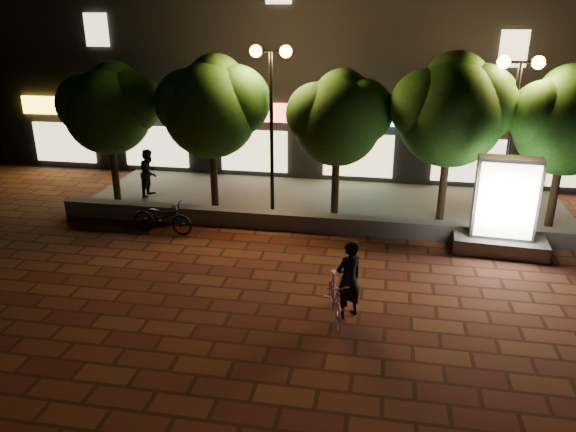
% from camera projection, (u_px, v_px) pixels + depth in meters
% --- Properties ---
extents(ground, '(80.00, 80.00, 0.00)m').
position_uv_depth(ground, '(290.00, 293.00, 12.94)').
color(ground, brown).
rests_on(ground, ground).
extents(retaining_wall, '(16.00, 0.45, 0.50)m').
position_uv_depth(retaining_wall, '(313.00, 222.00, 16.53)').
color(retaining_wall, '#615F5A').
rests_on(retaining_wall, ground).
extents(sidewalk, '(16.00, 5.00, 0.08)m').
position_uv_depth(sidewalk, '(323.00, 202.00, 18.90)').
color(sidewalk, '#615F5A').
rests_on(sidewalk, ground).
extents(building_block, '(28.00, 8.12, 11.30)m').
position_uv_depth(building_block, '(344.00, 40.00, 23.12)').
color(building_block, black).
rests_on(building_block, ground).
extents(tree_far_left, '(3.36, 2.80, 4.63)m').
position_uv_depth(tree_far_left, '(110.00, 106.00, 17.97)').
color(tree_far_left, '#322013').
rests_on(tree_far_left, sidewalk).
extents(tree_left, '(3.60, 3.00, 4.89)m').
position_uv_depth(tree_left, '(213.00, 104.00, 17.32)').
color(tree_left, '#322013').
rests_on(tree_left, sidewalk).
extents(tree_mid, '(3.24, 2.70, 4.50)m').
position_uv_depth(tree_mid, '(339.00, 115.00, 16.73)').
color(tree_mid, '#322013').
rests_on(tree_mid, sidewalk).
extents(tree_right, '(3.72, 3.10, 5.07)m').
position_uv_depth(tree_right, '(453.00, 107.00, 16.06)').
color(tree_right, '#322013').
rests_on(tree_right, sidewalk).
extents(tree_far_right, '(3.48, 2.90, 4.76)m').
position_uv_depth(tree_far_right, '(569.00, 118.00, 15.59)').
color(tree_far_right, '#322013').
rests_on(tree_far_right, sidewalk).
extents(street_lamp_left, '(1.26, 0.36, 5.18)m').
position_uv_depth(street_lamp_left, '(271.00, 88.00, 16.55)').
color(street_lamp_left, black).
rests_on(street_lamp_left, sidewalk).
extents(street_lamp_right, '(1.26, 0.36, 4.98)m').
position_uv_depth(street_lamp_right, '(516.00, 99.00, 15.42)').
color(street_lamp_right, black).
rests_on(street_lamp_right, sidewalk).
extents(ad_kiosk, '(2.53, 1.40, 2.64)m').
position_uv_depth(ad_kiosk, '(503.00, 214.00, 14.85)').
color(ad_kiosk, '#615F5A').
rests_on(ad_kiosk, ground).
extents(scooter_pink, '(0.87, 1.72, 0.99)m').
position_uv_depth(scooter_pink, '(335.00, 298.00, 11.73)').
color(scooter_pink, '#BA7EAD').
rests_on(scooter_pink, ground).
extents(rider, '(0.77, 0.75, 1.77)m').
position_uv_depth(rider, '(349.00, 279.00, 11.70)').
color(rider, black).
rests_on(rider, ground).
extents(scooter_parked, '(1.95, 0.85, 0.99)m').
position_uv_depth(scooter_parked, '(162.00, 217.00, 16.25)').
color(scooter_parked, black).
rests_on(scooter_parked, ground).
extents(pedestrian, '(0.68, 0.84, 1.66)m').
position_uv_depth(pedestrian, '(149.00, 173.00, 19.17)').
color(pedestrian, black).
rests_on(pedestrian, sidewalk).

